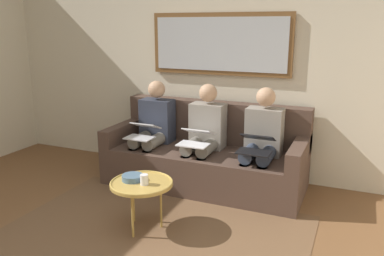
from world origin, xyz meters
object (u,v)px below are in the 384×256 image
at_px(coffee_table, 141,184).
at_px(laptop_silver, 143,131).
at_px(person_left, 262,139).
at_px(framed_mirror, 220,44).
at_px(cup, 144,180).
at_px(person_right, 153,127).
at_px(laptop_black, 256,144).
at_px(couch, 206,157).
at_px(person_middle, 204,133).
at_px(bowl, 133,178).
at_px(laptop_white, 196,137).

distance_m(coffee_table, laptop_silver, 1.06).
relative_size(coffee_table, laptop_silver, 1.55).
bearing_deg(person_left, coffee_table, 56.05).
relative_size(framed_mirror, cup, 18.55).
height_order(cup, person_right, person_right).
bearing_deg(person_left, laptop_black, 90.00).
distance_m(couch, laptop_black, 0.77).
relative_size(couch, laptop_black, 5.91).
height_order(couch, person_middle, person_middle).
bearing_deg(coffee_table, laptop_black, -130.16).
bearing_deg(laptop_silver, bowl, 114.57).
xyz_separation_m(person_left, person_right, (1.28, 0.00, 0.00)).
height_order(framed_mirror, person_left, framed_mirror).
bearing_deg(person_middle, person_left, 180.00).
relative_size(person_left, laptop_silver, 3.22).
bearing_deg(cup, person_right, -64.90).
bearing_deg(person_middle, framed_mirror, -90.00).
distance_m(couch, laptop_silver, 0.78).
bearing_deg(coffee_table, bowl, -6.67).
distance_m(framed_mirror, person_middle, 1.05).
xyz_separation_m(couch, laptop_black, (-0.64, 0.30, 0.32)).
bearing_deg(person_left, person_right, 0.00).
height_order(laptop_black, person_middle, person_middle).
bearing_deg(couch, person_middle, 90.00).
bearing_deg(cup, person_left, -121.57).
height_order(cup, person_left, person_left).
height_order(couch, cup, couch).
bearing_deg(person_left, couch, -6.13).
height_order(laptop_black, person_right, person_right).
distance_m(cup, laptop_silver, 1.10).
relative_size(coffee_table, cup, 6.08).
height_order(framed_mirror, person_middle, framed_mirror).
xyz_separation_m(framed_mirror, laptop_white, (0.00, 0.69, -0.92)).
height_order(cup, laptop_black, laptop_black).
height_order(couch, bowl, couch).
height_order(framed_mirror, person_right, framed_mirror).
bearing_deg(person_middle, laptop_black, 160.05).
distance_m(coffee_table, person_right, 1.27).
bearing_deg(bowl, person_right, -70.10).
height_order(coffee_table, laptop_white, laptop_white).
bearing_deg(couch, person_left, 173.87).
height_order(laptop_white, person_right, person_right).
xyz_separation_m(couch, person_right, (0.64, 0.07, 0.30)).
xyz_separation_m(coffee_table, laptop_white, (-0.13, -0.91, 0.20)).
xyz_separation_m(coffee_table, laptop_silver, (0.51, -0.91, 0.20)).
bearing_deg(coffee_table, laptop_silver, -60.95).
relative_size(person_left, person_middle, 1.00).
bearing_deg(person_right, laptop_black, 169.72).
xyz_separation_m(coffee_table, person_left, (-0.77, -1.15, 0.18)).
distance_m(laptop_black, person_right, 1.30).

